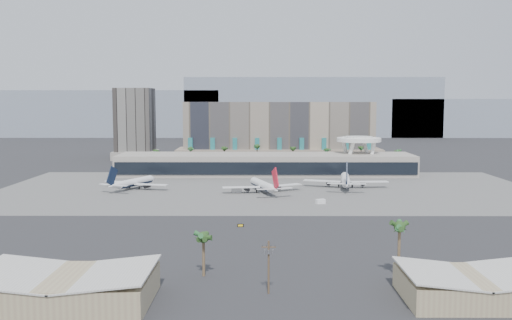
{
  "coord_description": "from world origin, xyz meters",
  "views": [
    {
      "loc": [
        -4.33,
        -219.07,
        42.75
      ],
      "look_at": [
        -5.31,
        40.0,
        15.82
      ],
      "focal_mm": 40.0,
      "sensor_mm": 36.0,
      "label": 1
    }
  ],
  "objects_px": {
    "airliner_left": "(133,182)",
    "service_vehicle_a": "(237,190)",
    "airliner_centre": "(263,185)",
    "utility_pole": "(269,263)",
    "service_vehicle_b": "(320,201)",
    "taxiway_sign": "(241,225)",
    "airliner_right": "(346,180)"
  },
  "relations": [
    {
      "from": "airliner_centre",
      "to": "airliner_right",
      "type": "height_order",
      "value": "airliner_right"
    },
    {
      "from": "airliner_centre",
      "to": "service_vehicle_a",
      "type": "relative_size",
      "value": 8.14
    },
    {
      "from": "airliner_right",
      "to": "taxiway_sign",
      "type": "distance_m",
      "value": 100.69
    },
    {
      "from": "airliner_left",
      "to": "taxiway_sign",
      "type": "bearing_deg",
      "value": -31.85
    },
    {
      "from": "airliner_left",
      "to": "service_vehicle_a",
      "type": "bearing_deg",
      "value": 12.95
    },
    {
      "from": "utility_pole",
      "to": "service_vehicle_b",
      "type": "distance_m",
      "value": 114.22
    },
    {
      "from": "utility_pole",
      "to": "airliner_left",
      "type": "xyz_separation_m",
      "value": [
        -63.08,
        151.27,
        -3.86
      ]
    },
    {
      "from": "airliner_left",
      "to": "taxiway_sign",
      "type": "relative_size",
      "value": 15.64
    },
    {
      "from": "airliner_left",
      "to": "taxiway_sign",
      "type": "height_order",
      "value": "airliner_left"
    },
    {
      "from": "service_vehicle_b",
      "to": "taxiway_sign",
      "type": "distance_m",
      "value": 54.29
    },
    {
      "from": "utility_pole",
      "to": "airliner_centre",
      "type": "height_order",
      "value": "airliner_centre"
    },
    {
      "from": "airliner_left",
      "to": "airliner_right",
      "type": "relative_size",
      "value": 0.81
    },
    {
      "from": "airliner_centre",
      "to": "utility_pole",
      "type": "bearing_deg",
      "value": -107.66
    },
    {
      "from": "service_vehicle_a",
      "to": "service_vehicle_b",
      "type": "xyz_separation_m",
      "value": [
        36.12,
        -28.97,
        -0.2
      ]
    },
    {
      "from": "utility_pole",
      "to": "service_vehicle_b",
      "type": "relative_size",
      "value": 3.18
    },
    {
      "from": "service_vehicle_a",
      "to": "taxiway_sign",
      "type": "height_order",
      "value": "service_vehicle_a"
    },
    {
      "from": "utility_pole",
      "to": "service_vehicle_a",
      "type": "relative_size",
      "value": 2.51
    },
    {
      "from": "utility_pole",
      "to": "service_vehicle_a",
      "type": "distance_m",
      "value": 141.21
    },
    {
      "from": "service_vehicle_a",
      "to": "taxiway_sign",
      "type": "xyz_separation_m",
      "value": [
        4.11,
        -72.81,
        -0.67
      ]
    },
    {
      "from": "utility_pole",
      "to": "airliner_centre",
      "type": "bearing_deg",
      "value": 89.95
    },
    {
      "from": "airliner_centre",
      "to": "airliner_left",
      "type": "bearing_deg",
      "value": 152.9
    },
    {
      "from": "airliner_left",
      "to": "service_vehicle_b",
      "type": "relative_size",
      "value": 9.27
    },
    {
      "from": "utility_pole",
      "to": "airliner_left",
      "type": "distance_m",
      "value": 163.94
    },
    {
      "from": "airliner_centre",
      "to": "airliner_right",
      "type": "distance_m",
      "value": 43.33
    },
    {
      "from": "taxiway_sign",
      "to": "airliner_left",
      "type": "bearing_deg",
      "value": 117.26
    },
    {
      "from": "service_vehicle_b",
      "to": "taxiway_sign",
      "type": "height_order",
      "value": "service_vehicle_b"
    },
    {
      "from": "airliner_left",
      "to": "service_vehicle_a",
      "type": "distance_m",
      "value": 51.81
    },
    {
      "from": "airliner_right",
      "to": "service_vehicle_a",
      "type": "relative_size",
      "value": 9.05
    },
    {
      "from": "airliner_right",
      "to": "service_vehicle_b",
      "type": "bearing_deg",
      "value": -104.04
    },
    {
      "from": "taxiway_sign",
      "to": "service_vehicle_b",
      "type": "bearing_deg",
      "value": 47.88
    },
    {
      "from": "taxiway_sign",
      "to": "airliner_centre",
      "type": "bearing_deg",
      "value": 77.4
    },
    {
      "from": "airliner_centre",
      "to": "airliner_right",
      "type": "bearing_deg",
      "value": 2.4
    }
  ]
}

